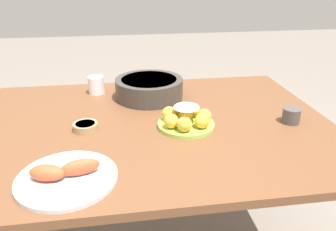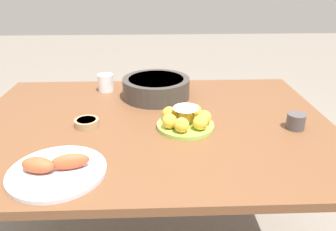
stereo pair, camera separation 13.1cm
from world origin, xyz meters
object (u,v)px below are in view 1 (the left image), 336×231
Objects in this scene: cake_plate at (186,118)px; serving_bowl at (149,88)px; seafood_platter at (66,176)px; sauce_bowl at (85,126)px; dining_table at (151,139)px; cup_far at (96,85)px; cup_near at (291,116)px.

cake_plate is 0.36m from serving_bowl.
sauce_bowl is at bearing 84.71° from seafood_platter.
seafood_platter is at bearing -144.34° from cake_plate.
sauce_bowl is 0.34m from seafood_platter.
dining_table is 0.48m from seafood_platter.
sauce_bowl is 0.42m from cup_far.
cup_near is at bearing -3.81° from sauce_bowl.
cup_far is (-0.81, 0.47, 0.01)m from cup_near.
serving_bowl is 3.34× the size of sauce_bowl.
cup_far is (0.05, 0.75, 0.03)m from seafood_platter.
dining_table is 0.31m from serving_bowl.
cake_plate is 2.34× the size of sauce_bowl.
dining_table is 0.19m from cake_plate.
seafood_platter is (-0.43, -0.31, -0.02)m from cake_plate.
serving_bowl is 0.66m from cup_near.
serving_bowl reaches higher than dining_table.
dining_table is at bearing -94.51° from serving_bowl.
cake_plate is 0.40m from sauce_bowl.
serving_bowl is 3.73× the size of cup_far.
serving_bowl reaches higher than cup_far.
cup_near reaches higher than sauce_bowl.
cake_plate is 0.44m from cup_near.
sauce_bowl is 0.83m from cup_near.
cup_far is at bearing 86.75° from sauce_bowl.
cup_near is (0.57, -0.09, 0.11)m from dining_table.
dining_table is 0.47m from cup_far.
cup_near is (0.83, -0.06, 0.02)m from sauce_bowl.
seafood_platter reaches higher than cup_near.
dining_table is 4.57× the size of serving_bowl.
cup_far is at bearing 130.18° from cake_plate.
seafood_platter is (-0.29, -0.37, 0.10)m from dining_table.
cake_plate is 0.53m from seafood_platter.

